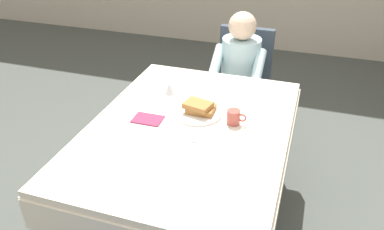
# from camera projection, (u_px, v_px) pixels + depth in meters

# --- Properties ---
(ground_plane) EXTENTS (14.00, 14.00, 0.00)m
(ground_plane) POSITION_uv_depth(u_px,v_px,m) (189.00, 221.00, 2.56)
(ground_plane) COLOR #474C47
(dining_table_main) EXTENTS (1.12, 1.52, 0.74)m
(dining_table_main) POSITION_uv_depth(u_px,v_px,m) (189.00, 139.00, 2.23)
(dining_table_main) COLOR silver
(dining_table_main) RESTS_ON ground
(chair_diner) EXTENTS (0.44, 0.45, 0.93)m
(chair_diner) POSITION_uv_depth(u_px,v_px,m) (242.00, 78.00, 3.22)
(chair_diner) COLOR #384251
(chair_diner) RESTS_ON ground
(diner_person) EXTENTS (0.40, 0.43, 1.12)m
(diner_person) POSITION_uv_depth(u_px,v_px,m) (239.00, 70.00, 3.03)
(diner_person) COLOR silver
(diner_person) RESTS_ON ground
(plate_breakfast) EXTENTS (0.28, 0.28, 0.02)m
(plate_breakfast) POSITION_uv_depth(u_px,v_px,m) (198.00, 113.00, 2.29)
(plate_breakfast) COLOR white
(plate_breakfast) RESTS_ON dining_table_main
(breakfast_stack) EXTENTS (0.18, 0.16, 0.06)m
(breakfast_stack) POSITION_uv_depth(u_px,v_px,m) (200.00, 107.00, 2.27)
(breakfast_stack) COLOR #A36B33
(breakfast_stack) RESTS_ON plate_breakfast
(cup_coffee) EXTENTS (0.11, 0.08, 0.08)m
(cup_coffee) POSITION_uv_depth(u_px,v_px,m) (234.00, 117.00, 2.18)
(cup_coffee) COLOR #B24C42
(cup_coffee) RESTS_ON dining_table_main
(syrup_pitcher) EXTENTS (0.08, 0.08, 0.07)m
(syrup_pitcher) POSITION_uv_depth(u_px,v_px,m) (169.00, 88.00, 2.50)
(syrup_pitcher) COLOR silver
(syrup_pitcher) RESTS_ON dining_table_main
(fork_left_of_plate) EXTENTS (0.02, 0.18, 0.00)m
(fork_left_of_plate) POSITION_uv_depth(u_px,v_px,m) (167.00, 111.00, 2.33)
(fork_left_of_plate) COLOR silver
(fork_left_of_plate) RESTS_ON dining_table_main
(knife_right_of_plate) EXTENTS (0.04, 0.20, 0.00)m
(knife_right_of_plate) POSITION_uv_depth(u_px,v_px,m) (228.00, 121.00, 2.22)
(knife_right_of_plate) COLOR silver
(knife_right_of_plate) RESTS_ON dining_table_main
(spoon_near_edge) EXTENTS (0.15, 0.04, 0.00)m
(spoon_near_edge) POSITION_uv_depth(u_px,v_px,m) (182.00, 140.00, 2.05)
(spoon_near_edge) COLOR silver
(spoon_near_edge) RESTS_ON dining_table_main
(napkin_folded) EXTENTS (0.17, 0.12, 0.01)m
(napkin_folded) POSITION_uv_depth(u_px,v_px,m) (148.00, 119.00, 2.24)
(napkin_folded) COLOR #8C2D4C
(napkin_folded) RESTS_ON dining_table_main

